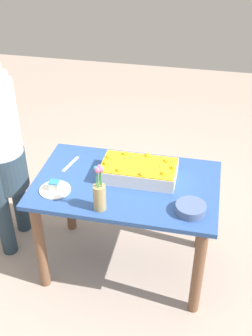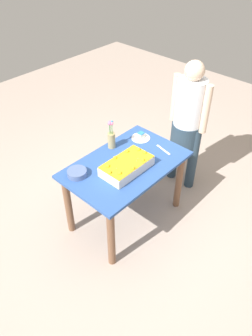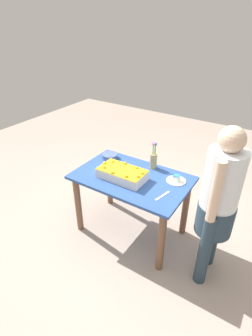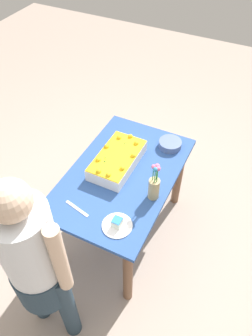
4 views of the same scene
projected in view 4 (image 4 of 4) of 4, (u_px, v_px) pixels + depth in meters
name	position (u px, v px, depth m)	size (l,w,h in m)	color
ground_plane	(123.00, 230.00, 2.89)	(8.00, 8.00, 0.00)	#B09C8D
dining_table	(122.00, 186.00, 2.46)	(1.17, 0.74, 0.73)	#2D5195
sheet_cake	(117.00, 160.00, 2.39)	(0.48, 0.26, 0.12)	white
serving_plate_with_slice	(117.00, 224.00, 2.04)	(0.19, 0.19, 0.07)	white
cake_knife	(77.00, 209.00, 2.14)	(0.20, 0.02, 0.00)	silver
flower_vase	(154.00, 186.00, 2.14)	(0.07, 0.07, 0.30)	tan
fruit_bowl	(170.00, 144.00, 2.54)	(0.18, 0.18, 0.05)	slate
person_standing	(35.00, 263.00, 1.75)	(0.31, 0.45, 1.49)	#283B4B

